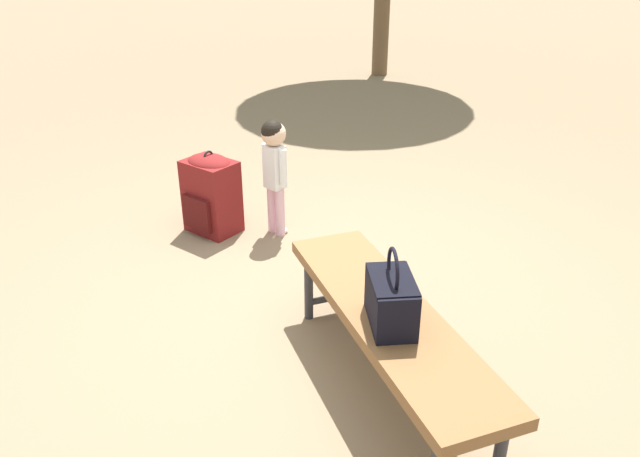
{
  "coord_description": "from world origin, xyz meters",
  "views": [
    {
      "loc": [
        -3.13,
        0.66,
        2.04
      ],
      "look_at": [
        -0.0,
        -0.03,
        0.45
      ],
      "focal_mm": 35.0,
      "sensor_mm": 36.0,
      "label": 1
    }
  ],
  "objects_px": {
    "park_bench": "(389,321)",
    "backpack_small": "(353,261)",
    "handbag": "(391,299)",
    "child_standing": "(274,160)",
    "backpack_large": "(211,192)"
  },
  "relations": [
    {
      "from": "park_bench",
      "to": "backpack_small",
      "type": "bearing_deg",
      "value": -5.8
    },
    {
      "from": "park_bench",
      "to": "handbag",
      "type": "height_order",
      "value": "handbag"
    },
    {
      "from": "handbag",
      "to": "child_standing",
      "type": "distance_m",
      "value": 1.88
    },
    {
      "from": "child_standing",
      "to": "backpack_small",
      "type": "height_order",
      "value": "child_standing"
    },
    {
      "from": "backpack_small",
      "to": "handbag",
      "type": "bearing_deg",
      "value": 173.25
    },
    {
      "from": "child_standing",
      "to": "park_bench",
      "type": "bearing_deg",
      "value": -172.13
    },
    {
      "from": "park_bench",
      "to": "child_standing",
      "type": "distance_m",
      "value": 1.8
    },
    {
      "from": "handbag",
      "to": "child_standing",
      "type": "xyz_separation_m",
      "value": [
        1.87,
        0.22,
        -0.02
      ]
    },
    {
      "from": "handbag",
      "to": "backpack_large",
      "type": "relative_size",
      "value": 0.6
    },
    {
      "from": "handbag",
      "to": "park_bench",
      "type": "bearing_deg",
      "value": -16.49
    },
    {
      "from": "handbag",
      "to": "backpack_large",
      "type": "distance_m",
      "value": 2.14
    },
    {
      "from": "backpack_small",
      "to": "child_standing",
      "type": "bearing_deg",
      "value": 22.84
    },
    {
      "from": "handbag",
      "to": "child_standing",
      "type": "bearing_deg",
      "value": 6.68
    },
    {
      "from": "child_standing",
      "to": "backpack_large",
      "type": "distance_m",
      "value": 0.53
    },
    {
      "from": "handbag",
      "to": "backpack_small",
      "type": "height_order",
      "value": "handbag"
    }
  ]
}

